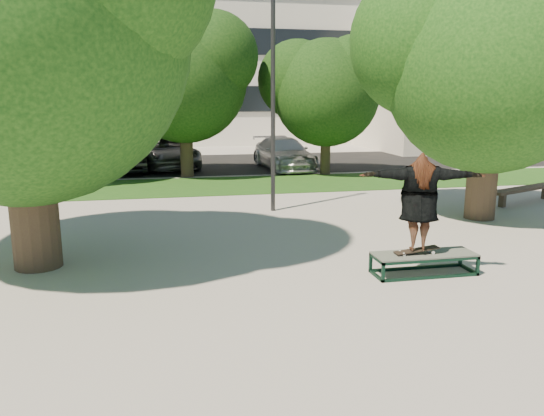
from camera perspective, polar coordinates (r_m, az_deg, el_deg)
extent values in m
plane|color=#9D9890|center=(9.63, 0.30, -6.57)|extent=(120.00, 120.00, 0.00)
cube|color=#154614|center=(18.91, -2.66, 2.52)|extent=(30.00, 4.00, 0.02)
cube|color=black|center=(25.20, -7.23, 4.73)|extent=(40.00, 8.00, 0.01)
cylinder|color=#38281E|center=(10.31, -24.46, 2.74)|extent=(0.84, 0.84, 3.20)
sphere|color=#0F390F|center=(10.27, -25.67, 16.47)|extent=(5.80, 5.80, 5.80)
cylinder|color=#38281E|center=(14.39, 21.79, 4.80)|extent=(0.76, 0.76, 3.00)
sphere|color=#0F390F|center=(14.33, 22.50, 13.88)|extent=(5.20, 5.20, 5.20)
sphere|color=#0F390F|center=(14.40, 16.42, 16.86)|extent=(3.90, 3.90, 3.90)
cylinder|color=#38281E|center=(20.54, -24.67, 6.11)|extent=(0.44, 0.44, 2.80)
sphere|color=black|center=(20.48, -25.17, 11.85)|extent=(4.40, 4.40, 4.40)
sphere|color=black|center=(19.88, -22.81, 14.30)|extent=(3.08, 3.08, 3.08)
cylinder|color=#38281E|center=(21.02, -9.21, 7.40)|extent=(0.50, 0.50, 3.00)
sphere|color=black|center=(20.98, -9.42, 13.45)|extent=(4.80, 4.80, 4.80)
sphere|color=black|center=(21.71, -12.82, 14.84)|extent=(3.60, 3.60, 3.60)
sphere|color=black|center=(20.62, -6.32, 15.91)|extent=(3.36, 3.36, 3.36)
cylinder|color=#38281E|center=(21.49, 5.79, 7.04)|extent=(0.40, 0.40, 2.60)
sphere|color=black|center=(21.42, 5.90, 12.19)|extent=(4.20, 4.20, 4.20)
sphere|color=black|center=(21.75, 2.70, 13.62)|extent=(3.15, 3.15, 3.15)
sphere|color=black|center=(21.35, 8.78, 14.10)|extent=(2.94, 2.94, 2.94)
cylinder|color=#2D2D30|center=(14.24, 0.11, 11.62)|extent=(0.12, 0.12, 6.00)
cube|color=silver|center=(41.25, -12.29, 18.37)|extent=(30.00, 14.00, 16.00)
cube|color=black|center=(33.89, -12.01, 11.41)|extent=(27.60, 0.12, 1.60)
cube|color=black|center=(34.07, -12.27, 17.30)|extent=(27.60, 0.12, 1.60)
cube|color=beige|center=(36.80, 21.67, 12.41)|extent=(15.00, 10.00, 8.00)
cube|color=#475147|center=(9.64, 16.06, -4.79)|extent=(1.80, 0.60, 0.03)
cylinder|color=white|center=(9.37, 14.02, -4.87)|extent=(0.06, 0.03, 0.06)
cylinder|color=white|center=(9.51, 13.61, -4.61)|extent=(0.06, 0.03, 0.06)
cylinder|color=white|center=(9.61, 16.94, -4.61)|extent=(0.06, 0.03, 0.06)
cylinder|color=white|center=(9.75, 16.49, -4.36)|extent=(0.06, 0.03, 0.06)
cube|color=black|center=(9.55, 15.29, -4.38)|extent=(0.78, 0.20, 0.10)
imported|color=#4C2420|center=(9.35, 15.57, 0.64)|extent=(2.15, 1.11, 1.68)
cube|color=#4F3E2F|center=(16.36, 23.53, 0.80)|extent=(0.20, 0.20, 0.41)
cube|color=#4F3E2F|center=(17.27, 25.59, 1.90)|extent=(2.97, 1.54, 0.08)
imported|color=#B9B9BE|center=(23.21, -25.12, 4.79)|extent=(1.83, 4.04, 1.35)
imported|color=black|center=(23.45, -15.37, 5.88)|extent=(1.84, 4.98, 1.63)
imported|color=#5C5C61|center=(23.85, -11.34, 5.88)|extent=(3.19, 5.37, 1.40)
imported|color=silver|center=(23.22, 1.27, 5.89)|extent=(2.28, 4.78, 1.34)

